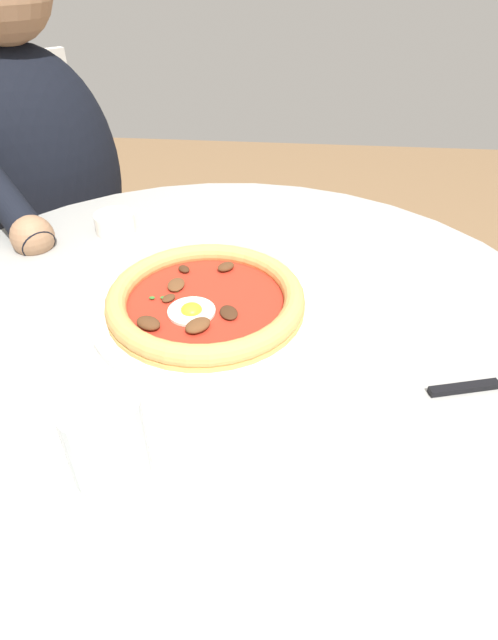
{
  "coord_description": "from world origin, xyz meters",
  "views": [
    {
      "loc": [
        -0.09,
        0.52,
        1.14
      ],
      "look_at": [
        -0.04,
        -0.01,
        0.73
      ],
      "focal_mm": 28.48,
      "sensor_mm": 36.0,
      "label": 1
    }
  ],
  "objects_px": {
    "dining_table": "(224,403)",
    "cafe_chair_diner": "(39,224)",
    "steak_knife": "(486,385)",
    "diner_person": "(63,259)",
    "water_glass": "(107,442)",
    "ramekin_capers": "(115,222)",
    "pizza_on_plate": "(206,302)"
  },
  "relations": [
    {
      "from": "dining_table",
      "to": "cafe_chair_diner",
      "type": "height_order",
      "value": "cafe_chair_diner"
    },
    {
      "from": "steak_knife",
      "to": "cafe_chair_diner",
      "type": "relative_size",
      "value": 0.21
    },
    {
      "from": "steak_knife",
      "to": "diner_person",
      "type": "xyz_separation_m",
      "value": [
        0.78,
        -0.57,
        -0.21
      ]
    },
    {
      "from": "dining_table",
      "to": "water_glass",
      "type": "xyz_separation_m",
      "value": [
        0.07,
        0.23,
        0.18
      ]
    },
    {
      "from": "dining_table",
      "to": "steak_knife",
      "type": "xyz_separation_m",
      "value": [
        -0.32,
        0.08,
        0.15
      ]
    },
    {
      "from": "water_glass",
      "to": "steak_knife",
      "type": "distance_m",
      "value": 0.42
    },
    {
      "from": "dining_table",
      "to": "cafe_chair_diner",
      "type": "xyz_separation_m",
      "value": [
        0.56,
        -0.6,
        -0.03
      ]
    },
    {
      "from": "diner_person",
      "to": "cafe_chair_diner",
      "type": "distance_m",
      "value": 0.15
    },
    {
      "from": "dining_table",
      "to": "ramekin_capers",
      "type": "relative_size",
      "value": 14.4
    },
    {
      "from": "pizza_on_plate",
      "to": "water_glass",
      "type": "relative_size",
      "value": 3.48
    },
    {
      "from": "dining_table",
      "to": "steak_knife",
      "type": "bearing_deg",
      "value": 165.26
    },
    {
      "from": "pizza_on_plate",
      "to": "diner_person",
      "type": "height_order",
      "value": "diner_person"
    },
    {
      "from": "steak_knife",
      "to": "cafe_chair_diner",
      "type": "bearing_deg",
      "value": -37.83
    },
    {
      "from": "dining_table",
      "to": "steak_knife",
      "type": "height_order",
      "value": "steak_knife"
    },
    {
      "from": "steak_knife",
      "to": "water_glass",
      "type": "bearing_deg",
      "value": 20.98
    },
    {
      "from": "steak_knife",
      "to": "ramekin_capers",
      "type": "bearing_deg",
      "value": -31.8
    },
    {
      "from": "ramekin_capers",
      "to": "pizza_on_plate",
      "type": "bearing_deg",
      "value": 131.6
    },
    {
      "from": "pizza_on_plate",
      "to": "ramekin_capers",
      "type": "bearing_deg",
      "value": -48.4
    },
    {
      "from": "water_glass",
      "to": "ramekin_capers",
      "type": "relative_size",
      "value": 1.32
    },
    {
      "from": "dining_table",
      "to": "pizza_on_plate",
      "type": "relative_size",
      "value": 3.14
    },
    {
      "from": "ramekin_capers",
      "to": "cafe_chair_diner",
      "type": "xyz_separation_m",
      "value": [
        0.34,
        -0.35,
        -0.19
      ]
    },
    {
      "from": "pizza_on_plate",
      "to": "ramekin_capers",
      "type": "relative_size",
      "value": 4.58
    },
    {
      "from": "dining_table",
      "to": "water_glass",
      "type": "relative_size",
      "value": 10.93
    },
    {
      "from": "water_glass",
      "to": "ramekin_capers",
      "type": "distance_m",
      "value": 0.5
    },
    {
      "from": "steak_knife",
      "to": "dining_table",
      "type": "bearing_deg",
      "value": -14.74
    },
    {
      "from": "dining_table",
      "to": "water_glass",
      "type": "height_order",
      "value": "water_glass"
    },
    {
      "from": "steak_knife",
      "to": "cafe_chair_diner",
      "type": "height_order",
      "value": "cafe_chair_diner"
    },
    {
      "from": "ramekin_capers",
      "to": "dining_table",
      "type": "bearing_deg",
      "value": 131.42
    },
    {
      "from": "dining_table",
      "to": "ramekin_capers",
      "type": "bearing_deg",
      "value": -48.58
    },
    {
      "from": "ramekin_capers",
      "to": "cafe_chair_diner",
      "type": "distance_m",
      "value": 0.52
    },
    {
      "from": "diner_person",
      "to": "cafe_chair_diner",
      "type": "bearing_deg",
      "value": -47.46
    },
    {
      "from": "pizza_on_plate",
      "to": "diner_person",
      "type": "xyz_separation_m",
      "value": [
        0.43,
        -0.46,
        -0.22
      ]
    }
  ]
}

